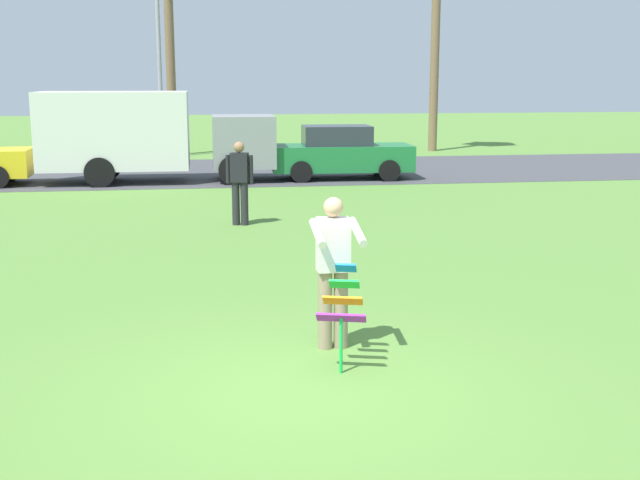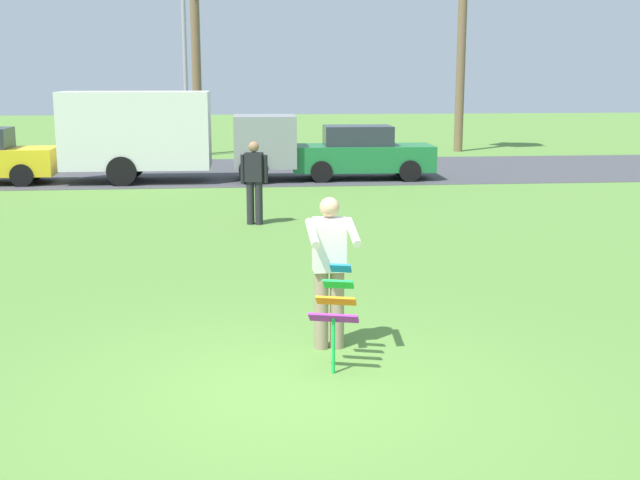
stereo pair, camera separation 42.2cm
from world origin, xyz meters
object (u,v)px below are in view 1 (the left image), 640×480
at_px(kite_held, 343,303).
at_px(parked_truck_grey_van, 144,134).
at_px(person_kite_flyer, 334,267).
at_px(person_walker_far, 240,180).
at_px(parked_car_green, 340,153).
at_px(streetlight_pole, 159,51).

distance_m(kite_held, parked_truck_grey_van, 16.22).
bearing_deg(person_kite_flyer, parked_truck_grey_van, 101.24).
bearing_deg(person_walker_far, parked_car_green, 65.26).
bearing_deg(kite_held, person_walker_far, 94.31).
distance_m(kite_held, streetlight_pole, 23.99).
height_order(streetlight_pole, person_walker_far, streetlight_pole).
distance_m(parked_car_green, person_walker_far, 8.10).
xyz_separation_m(parked_truck_grey_van, person_walker_far, (2.39, -7.35, -0.48)).
relative_size(parked_truck_grey_van, person_walker_far, 3.88).
xyz_separation_m(parked_truck_grey_van, parked_car_green, (5.78, 0.00, -0.64)).
bearing_deg(parked_truck_grey_van, person_walker_far, -71.96).
height_order(person_kite_flyer, parked_car_green, person_kite_flyer).
relative_size(person_kite_flyer, streetlight_pole, 0.25).
xyz_separation_m(person_kite_flyer, parked_car_green, (2.74, 15.30, -0.18)).
relative_size(kite_held, person_walker_far, 0.62).
relative_size(person_kite_flyer, parked_truck_grey_van, 0.26).
distance_m(streetlight_pole, person_walker_far, 15.49).
relative_size(parked_truck_grey_van, parked_car_green, 1.58).
bearing_deg(parked_car_green, parked_truck_grey_van, -179.99).
relative_size(parked_car_green, person_walker_far, 2.46).
xyz_separation_m(parked_car_green, streetlight_pole, (-5.60, 7.67, 3.22)).
distance_m(kite_held, parked_car_green, 16.15).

